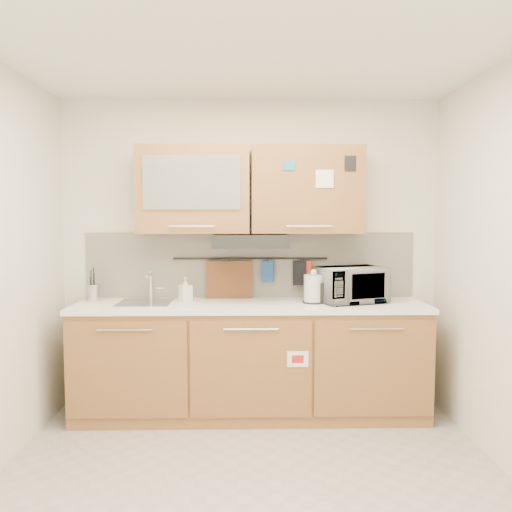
{
  "coord_description": "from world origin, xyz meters",
  "views": [
    {
      "loc": [
        -0.03,
        -2.78,
        1.61
      ],
      "look_at": [
        0.04,
        1.05,
        1.31
      ],
      "focal_mm": 35.0,
      "sensor_mm": 36.0,
      "label": 1
    }
  ],
  "objects": [
    {
      "name": "utensil_rail",
      "position": [
        0.0,
        1.45,
        1.26
      ],
      "size": [
        1.3,
        0.02,
        0.02
      ],
      "primitive_type": "cylinder",
      "rotation": [
        0.0,
        1.57,
        0.0
      ],
      "color": "black",
      "rests_on": "backsplash"
    },
    {
      "name": "sink",
      "position": [
        -0.85,
        1.21,
        0.92
      ],
      "size": [
        0.42,
        0.4,
        0.26
      ],
      "color": "silver",
      "rests_on": "countertop"
    },
    {
      "name": "utensil_crock",
      "position": [
        -1.3,
        1.33,
        0.99
      ],
      "size": [
        0.14,
        0.14,
        0.28
      ],
      "rotation": [
        0.0,
        0.0,
        -0.37
      ],
      "color": "#B2B1B6",
      "rests_on": "countertop"
    },
    {
      "name": "microwave",
      "position": [
        0.82,
        1.23,
        1.06
      ],
      "size": [
        0.6,
        0.5,
        0.29
      ],
      "primitive_type": "imported",
      "rotation": [
        0.0,
        0.0,
        0.33
      ],
      "color": "#999999",
      "rests_on": "countertop"
    },
    {
      "name": "ceiling",
      "position": [
        0.0,
        0.0,
        2.6
      ],
      "size": [
        3.2,
        3.2,
        0.0
      ],
      "primitive_type": "plane",
      "rotation": [
        3.14,
        0.0,
        0.0
      ],
      "color": "white",
      "rests_on": "wall_back"
    },
    {
      "name": "dark_pouch",
      "position": [
        0.43,
        1.44,
        1.14
      ],
      "size": [
        0.13,
        0.04,
        0.21
      ],
      "primitive_type": "cube",
      "rotation": [
        0.0,
        0.0,
        -0.02
      ],
      "color": "black",
      "rests_on": "utensil_rail"
    },
    {
      "name": "base_cabinet",
      "position": [
        0.0,
        1.19,
        0.41
      ],
      "size": [
        2.8,
        0.64,
        0.88
      ],
      "color": "#AE6E3D",
      "rests_on": "floor"
    },
    {
      "name": "cutting_board",
      "position": [
        -0.18,
        1.44,
        1.0
      ],
      "size": [
        0.39,
        0.04,
        0.48
      ],
      "primitive_type": "cube",
      "rotation": [
        0.0,
        0.0,
        0.02
      ],
      "color": "brown",
      "rests_on": "utensil_rail"
    },
    {
      "name": "range_hood",
      "position": [
        0.0,
        1.25,
        1.42
      ],
      "size": [
        0.6,
        0.46,
        0.1
      ],
      "primitive_type": "cube",
      "color": "black",
      "rests_on": "upper_cabinets"
    },
    {
      "name": "kettle",
      "position": [
        0.51,
        1.2,
        1.03
      ],
      "size": [
        0.21,
        0.2,
        0.27
      ],
      "rotation": [
        0.0,
        0.0,
        -0.39
      ],
      "color": "silver",
      "rests_on": "countertop"
    },
    {
      "name": "toaster",
      "position": [
        0.56,
        1.21,
        1.01
      ],
      "size": [
        0.26,
        0.21,
        0.17
      ],
      "rotation": [
        0.0,
        0.0,
        -0.38
      ],
      "color": "black",
      "rests_on": "countertop"
    },
    {
      "name": "soap_bottle",
      "position": [
        -0.53,
        1.29,
        1.02
      ],
      "size": [
        0.13,
        0.13,
        0.2
      ],
      "primitive_type": "imported",
      "rotation": [
        0.0,
        0.0,
        0.59
      ],
      "color": "#999999",
      "rests_on": "countertop"
    },
    {
      "name": "pot_holder",
      "position": [
        0.45,
        1.44,
        1.16
      ],
      "size": [
        0.14,
        0.07,
        0.17
      ],
      "primitive_type": "cube",
      "rotation": [
        0.0,
        0.0,
        -0.34
      ],
      "color": "#B62818",
      "rests_on": "utensil_rail"
    },
    {
      "name": "floor",
      "position": [
        0.0,
        0.0,
        0.0
      ],
      "size": [
        3.2,
        3.2,
        0.0
      ],
      "primitive_type": "plane",
      "color": "#9E9993",
      "rests_on": "ground"
    },
    {
      "name": "upper_cabinets",
      "position": [
        -0.0,
        1.32,
        1.83
      ],
      "size": [
        1.82,
        0.37,
        0.7
      ],
      "color": "#AE6E3D",
      "rests_on": "wall_back"
    },
    {
      "name": "wall_back",
      "position": [
        0.0,
        1.5,
        1.3
      ],
      "size": [
        3.2,
        0.0,
        3.2
      ],
      "primitive_type": "plane",
      "rotation": [
        1.57,
        0.0,
        0.0
      ],
      "color": "silver",
      "rests_on": "ground"
    },
    {
      "name": "oven_mitt",
      "position": [
        0.15,
        1.44,
        1.15
      ],
      "size": [
        0.11,
        0.06,
        0.18
      ],
      "primitive_type": "cube",
      "rotation": [
        0.0,
        0.0,
        -0.36
      ],
      "color": "#1F4790",
      "rests_on": "utensil_rail"
    },
    {
      "name": "countertop",
      "position": [
        0.0,
        1.19,
        0.9
      ],
      "size": [
        2.82,
        0.62,
        0.04
      ],
      "primitive_type": "cube",
      "color": "white",
      "rests_on": "base_cabinet"
    },
    {
      "name": "backsplash",
      "position": [
        0.0,
        1.49,
        1.2
      ],
      "size": [
        2.8,
        0.02,
        0.56
      ],
      "primitive_type": "cube",
      "color": "silver",
      "rests_on": "countertop"
    }
  ]
}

